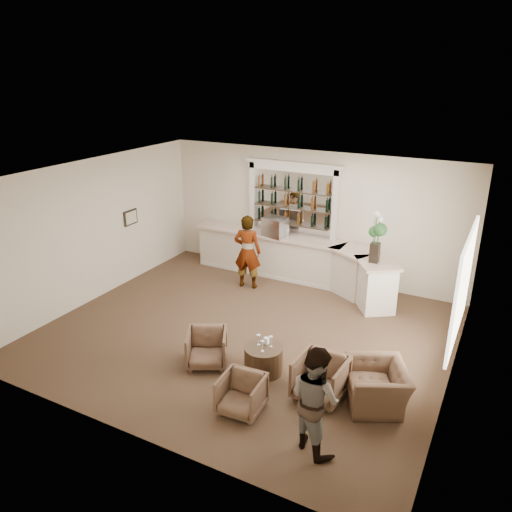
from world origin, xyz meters
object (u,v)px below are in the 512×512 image
at_px(armchair_right, 320,378).
at_px(bar_counter, 297,260).
at_px(armchair_center, 241,394).
at_px(guest, 315,399).
at_px(flower_vase, 376,234).
at_px(armchair_left, 207,348).
at_px(armchair_far, 377,386).
at_px(sommelier, 247,252).
at_px(cocktail_table, 264,359).
at_px(espresso_machine, 275,227).

bearing_deg(armchair_right, bar_counter, 121.48).
relative_size(bar_counter, armchair_center, 8.25).
bearing_deg(guest, flower_vase, -55.37).
height_order(armchair_left, flower_vase, flower_vase).
relative_size(armchair_center, armchair_far, 0.66).
relative_size(armchair_left, armchair_right, 0.91).
height_order(armchair_center, armchair_far, armchair_far).
relative_size(bar_counter, sommelier, 3.06).
bearing_deg(sommelier, cocktail_table, 111.75).
xyz_separation_m(armchair_center, armchair_right, (0.98, 0.93, 0.06)).
relative_size(bar_counter, guest, 3.46).
bearing_deg(sommelier, guest, 116.86).
bearing_deg(sommelier, armchair_center, 106.17).
bearing_deg(armchair_left, flower_vase, 32.69).
relative_size(sommelier, armchair_far, 1.78).
height_order(armchair_center, armchair_right, armchair_right).
height_order(armchair_right, armchair_far, armchair_right).
bearing_deg(espresso_machine, armchair_right, -47.69).
bearing_deg(sommelier, flower_vase, 173.52).
relative_size(sommelier, armchair_right, 2.29).
distance_m(sommelier, armchair_center, 4.91).
distance_m(bar_counter, sommelier, 1.35).
bearing_deg(armchair_left, guest, -51.68).
distance_m(cocktail_table, armchair_far, 2.06).
relative_size(cocktail_table, armchair_center, 1.02).
height_order(bar_counter, flower_vase, flower_vase).
relative_size(armchair_far, espresso_machine, 1.89).
bearing_deg(guest, cocktail_table, -13.70).
height_order(cocktail_table, espresso_machine, espresso_machine).
height_order(armchair_left, armchair_center, armchair_left).
relative_size(cocktail_table, armchair_left, 0.95).
height_order(espresso_machine, flower_vase, flower_vase).
xyz_separation_m(bar_counter, armchair_right, (2.31, -4.30, -0.20)).
relative_size(sommelier, guest, 1.13).
relative_size(guest, armchair_far, 1.57).
xyz_separation_m(armchair_far, espresso_machine, (-3.79, 3.99, 1.04)).
distance_m(armchair_center, armchair_far, 2.22).
distance_m(armchair_center, armchair_right, 1.36).
distance_m(cocktail_table, armchair_right, 1.20).
bearing_deg(flower_vase, cocktail_table, -106.35).
relative_size(armchair_far, flower_vase, 0.90).
xyz_separation_m(armchair_center, espresso_machine, (-1.93, 5.19, 1.07)).
bearing_deg(armchair_left, bar_counter, 62.83).
distance_m(bar_counter, cocktail_table, 4.24).
height_order(bar_counter, armchair_left, bar_counter).
bearing_deg(guest, sommelier, -23.14).
distance_m(cocktail_table, sommelier, 3.84).
xyz_separation_m(cocktail_table, flower_vase, (1.00, 3.42, 1.55)).
height_order(sommelier, guest, sommelier).
distance_m(bar_counter, armchair_center, 5.40).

